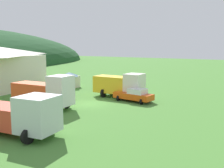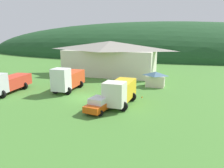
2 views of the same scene
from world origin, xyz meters
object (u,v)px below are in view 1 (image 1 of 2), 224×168
object	(u,v)px
play_shed_cream	(69,80)
heavy_rig_white	(45,92)
heavy_rig_striped	(120,84)
tow_truck_silver	(15,114)
traffic_cone_near_pickup	(104,92)
service_pickup_orange	(134,95)

from	to	relation	value
play_shed_cream	heavy_rig_white	world-z (taller)	heavy_rig_white
play_shed_cream	heavy_rig_striped	size ratio (longest dim) A/B	0.47
tow_truck_silver	heavy_rig_white	xyz separation A→B (m)	(7.74, 4.29, 0.19)
tow_truck_silver	heavy_rig_striped	distance (m)	17.14
traffic_cone_near_pickup	play_shed_cream	bearing A→B (deg)	83.09
tow_truck_silver	heavy_rig_striped	world-z (taller)	same
traffic_cone_near_pickup	heavy_rig_striped	bearing A→B (deg)	-118.71
heavy_rig_white	service_pickup_orange	bearing A→B (deg)	46.51
tow_truck_silver	heavy_rig_striped	size ratio (longest dim) A/B	1.25
play_shed_cream	service_pickup_orange	bearing A→B (deg)	-107.90
tow_truck_silver	service_pickup_orange	world-z (taller)	tow_truck_silver
heavy_rig_striped	service_pickup_orange	bearing A→B (deg)	-27.01
heavy_rig_white	traffic_cone_near_pickup	bearing A→B (deg)	85.41
heavy_rig_striped	play_shed_cream	bearing A→B (deg)	166.44
heavy_rig_white	heavy_rig_striped	world-z (taller)	heavy_rig_white
play_shed_cream	heavy_rig_white	size ratio (longest dim) A/B	0.44
service_pickup_orange	traffic_cone_near_pickup	size ratio (longest dim) A/B	8.66
tow_truck_silver	play_shed_cream	bearing A→B (deg)	113.26
play_shed_cream	heavy_rig_striped	xyz separation A→B (m)	(-2.93, -10.90, 0.44)
service_pickup_orange	heavy_rig_white	bearing A→B (deg)	-122.71
play_shed_cream	tow_truck_silver	xyz separation A→B (m)	(-20.07, -11.02, 0.35)
heavy_rig_white	traffic_cone_near_pickup	size ratio (longest dim) A/B	12.23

